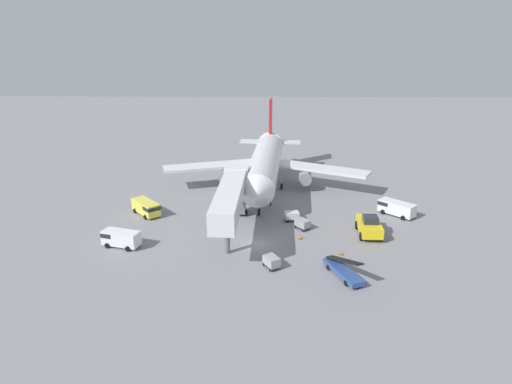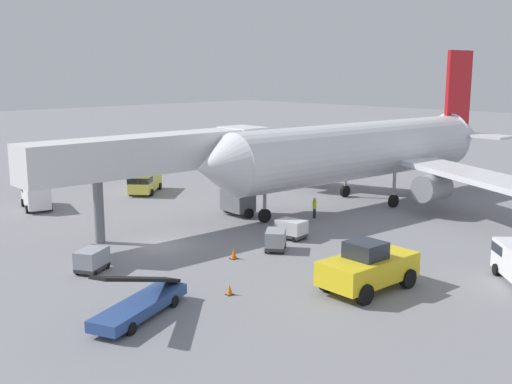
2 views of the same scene
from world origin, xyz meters
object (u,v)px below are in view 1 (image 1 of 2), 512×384
at_px(airplane_at_gate, 265,163).
at_px(pushback_tug, 369,226).
at_px(service_van_mid_left, 146,207).
at_px(baggage_cart_outer_left, 272,261).
at_px(ground_crew_worker_foreground, 271,201).
at_px(safety_cone_bravo, 300,236).
at_px(baggage_cart_rear_left, 292,216).
at_px(jet_bridge, 232,195).
at_px(baggage_cart_far_center, 302,224).
at_px(safety_cone_alpha, 341,253).
at_px(service_van_near_center, 120,238).
at_px(belt_loader_truck, 343,270).
at_px(service_van_near_right, 396,207).

distance_m(airplane_at_gate, pushback_tug, 23.50).
height_order(service_van_mid_left, baggage_cart_outer_left, service_van_mid_left).
bearing_deg(service_van_mid_left, ground_crew_worker_foreground, 11.51).
distance_m(airplane_at_gate, safety_cone_bravo, 21.09).
bearing_deg(ground_crew_worker_foreground, baggage_cart_rear_left, -63.89).
distance_m(jet_bridge, baggage_cart_far_center, 10.86).
bearing_deg(baggage_cart_rear_left, safety_cone_bravo, -83.30).
relative_size(baggage_cart_far_center, ground_crew_worker_foreground, 1.38).
bearing_deg(safety_cone_alpha, pushback_tug, 51.82).
xyz_separation_m(jet_bridge, safety_cone_bravo, (9.06, -1.65, -5.17)).
relative_size(ground_crew_worker_foreground, safety_cone_bravo, 2.40).
bearing_deg(service_van_near_center, baggage_cart_far_center, 13.63).
bearing_deg(safety_cone_alpha, service_van_mid_left, 154.43).
height_order(baggage_cart_rear_left, safety_cone_alpha, baggage_cart_rear_left).
bearing_deg(ground_crew_worker_foreground, service_van_near_center, -142.96).
bearing_deg(airplane_at_gate, belt_loader_truck, -74.27).
bearing_deg(belt_loader_truck, airplane_at_gate, 105.73).
xyz_separation_m(jet_bridge, pushback_tug, (18.42, -0.22, -4.22)).
bearing_deg(baggage_cart_outer_left, ground_crew_worker_foreground, 89.07).
xyz_separation_m(baggage_cart_rear_left, safety_cone_alpha, (5.40, -10.73, -0.47)).
bearing_deg(service_van_near_center, service_van_near_right, 16.25).
height_order(baggage_cart_far_center, safety_cone_bravo, baggage_cart_far_center).
relative_size(pushback_tug, safety_cone_alpha, 9.97).
bearing_deg(service_van_near_right, jet_bridge, -163.85).
height_order(service_van_near_right, safety_cone_bravo, service_van_near_right).
height_order(service_van_near_center, ground_crew_worker_foreground, service_van_near_center).
bearing_deg(pushback_tug, jet_bridge, 179.32).
relative_size(baggage_cart_far_center, safety_cone_bravo, 3.32).
distance_m(service_van_mid_left, baggage_cart_far_center, 23.39).
height_order(baggage_cart_rear_left, ground_crew_worker_foreground, ground_crew_worker_foreground).
height_order(service_van_near_center, baggage_cart_outer_left, service_van_near_center).
height_order(belt_loader_truck, baggage_cart_rear_left, belt_loader_truck).
height_order(jet_bridge, safety_cone_alpha, jet_bridge).
distance_m(baggage_cart_far_center, baggage_cart_outer_left, 11.99).
bearing_deg(belt_loader_truck, service_van_near_center, 164.87).
relative_size(jet_bridge, safety_cone_bravo, 28.39).
bearing_deg(baggage_cart_rear_left, airplane_at_gate, 105.00).
relative_size(service_van_near_right, ground_crew_worker_foreground, 3.07).
height_order(airplane_at_gate, service_van_near_center, airplane_at_gate).
height_order(pushback_tug, baggage_cart_rear_left, pushback_tug).
height_order(belt_loader_truck, ground_crew_worker_foreground, belt_loader_truck).
relative_size(jet_bridge, service_van_near_center, 3.93).
bearing_deg(service_van_near_center, baggage_cart_rear_left, 21.26).
xyz_separation_m(service_van_near_center, safety_cone_bravo, (22.99, 2.45, -0.85)).
relative_size(airplane_at_gate, baggage_cart_rear_left, 16.66).
xyz_separation_m(service_van_mid_left, baggage_cart_outer_left, (18.29, -16.20, -0.42)).
distance_m(service_van_near_center, safety_cone_bravo, 23.14).
bearing_deg(service_van_near_right, baggage_cart_rear_left, -171.32).
height_order(pushback_tug, safety_cone_alpha, pushback_tug).
bearing_deg(baggage_cart_outer_left, belt_loader_truck, -13.52).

